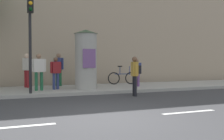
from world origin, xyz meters
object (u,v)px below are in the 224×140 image
Objects in this scene: pedestrian_in_dark_shirt at (135,73)px; pedestrian_near_pole at (137,71)px; poster_column at (86,59)px; pedestrian_with_backpack at (56,71)px; bicycle_leaning at (123,78)px; pedestrian_with_bag at (59,67)px; pedestrian_in_red_top at (39,69)px; pedestrian_tallest at (27,68)px; traffic_light at (30,27)px.

pedestrian_in_dark_shirt is 1.15× the size of pedestrian_near_pole.
poster_column is 1.88× the size of pedestrian_with_backpack.
pedestrian_with_backpack reaches higher than bicycle_leaning.
pedestrian_with_bag is 1.21× the size of pedestrian_near_pole.
pedestrian_tallest is (-0.38, 1.77, 0.03)m from pedestrian_in_red_top.
pedestrian_with_backpack is 1.04× the size of pedestrian_near_pole.
traffic_light is 2.67m from pedestrian_with_backpack.
pedestrian_tallest reaches higher than pedestrian_in_dark_shirt.
pedestrian_in_red_top reaches higher than bicycle_leaning.
traffic_light is at bearing -152.61° from bicycle_leaning.
pedestrian_near_pole is at bearing -17.32° from pedestrian_tallest.
pedestrian_with_backpack is at bearing 18.20° from pedestrian_in_red_top.
pedestrian_with_backpack is (1.30, 1.39, -1.87)m from traffic_light.
pedestrian_in_red_top is at bearing -160.99° from bicycle_leaning.
pedestrian_with_backpack is 1.92m from pedestrian_with_bag.
pedestrian_tallest reaches higher than pedestrian_with_backpack.
poster_column reaches higher than pedestrian_in_red_top.
traffic_light is at bearing 163.04° from pedestrian_in_dark_shirt.
pedestrian_with_bag reaches higher than pedestrian_in_red_top.
traffic_light reaches higher than bicycle_leaning.
pedestrian_with_bag is at bearing 173.97° from bicycle_leaning.
pedestrian_tallest is (-5.48, 1.71, 0.17)m from pedestrian_near_pole.
pedestrian_in_dark_shirt is 0.97× the size of bicycle_leaning.
pedestrian_in_red_top is at bearing 67.05° from traffic_light.
bicycle_leaning is (4.19, 1.46, -0.50)m from pedestrian_with_backpack.
poster_column is at bearing -0.76° from pedestrian_in_red_top.
poster_column reaches higher than pedestrian_tallest.
pedestrian_near_pole is at bearing -87.15° from bicycle_leaning.
pedestrian_in_red_top is 1.81m from pedestrian_tallest.
pedestrian_in_dark_shirt is 2.82m from pedestrian_near_pole.
pedestrian_near_pole is at bearing -2.78° from pedestrian_with_backpack.
traffic_light reaches higher than pedestrian_tallest.
pedestrian_in_red_top is at bearing -179.28° from pedestrian_near_pole.
pedestrian_in_red_top is at bearing -77.97° from pedestrian_tallest.
poster_column is at bearing 21.79° from traffic_light.
pedestrian_with_backpack is (-2.90, 2.67, 0.02)m from pedestrian_in_dark_shirt.
pedestrian_with_backpack is 0.88× the size of pedestrian_tallest.
pedestrian_with_bag is (0.51, 1.85, 0.17)m from pedestrian_with_backpack.
pedestrian_in_dark_shirt is at bearing -42.60° from pedestrian_with_backpack.
traffic_light is 2.65× the size of pedestrian_with_backpack.
traffic_light reaches higher than pedestrian_with_bag.
pedestrian_with_backpack is at bearing -105.33° from pedestrian_with_bag.
pedestrian_tallest is (0.09, 2.89, -1.73)m from traffic_light.
pedestrian_with_bag is at bearing 11.39° from pedestrian_tallest.
pedestrian_in_red_top is (-0.83, -0.27, 0.12)m from pedestrian_with_backpack.
poster_column is at bearing 122.12° from pedestrian_in_dark_shirt.
pedestrian_with_backpack is 0.88× the size of bicycle_leaning.
poster_column is 2.29m from pedestrian_in_red_top.
pedestrian_in_dark_shirt is (1.49, -2.37, -0.61)m from poster_column.
pedestrian_in_dark_shirt is at bearing -32.73° from pedestrian_in_red_top.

